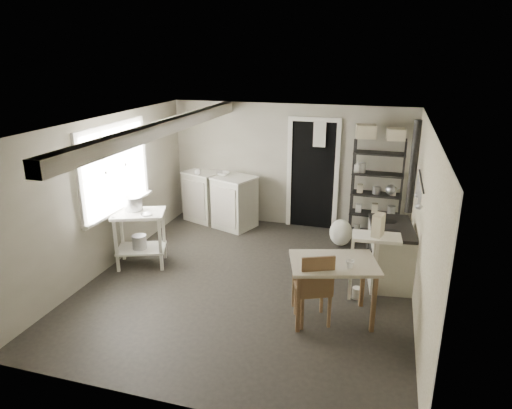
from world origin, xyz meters
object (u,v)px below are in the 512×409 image
(chair, at_px, (313,286))
(flour_sack, at_px, (341,232))
(stove, at_px, (390,252))
(stockpot, at_px, (134,206))
(base_cabinets, at_px, (220,200))
(work_table, at_px, (332,291))
(shelf_rack, at_px, (377,188))
(prep_table, at_px, (141,241))

(chair, height_order, flour_sack, chair)
(flour_sack, bearing_deg, stove, -52.66)
(stockpot, xyz_separation_m, flour_sack, (3.01, 1.57, -0.70))
(base_cabinets, distance_m, work_table, 3.75)
(shelf_rack, distance_m, stove, 1.60)
(base_cabinets, bearing_deg, stove, -5.16)
(flour_sack, bearing_deg, work_table, -86.44)
(chair, relative_size, flour_sack, 2.05)
(prep_table, distance_m, shelf_rack, 4.03)
(prep_table, height_order, stove, stove)
(prep_table, xyz_separation_m, base_cabinets, (0.52, 2.08, 0.06))
(base_cabinets, relative_size, flour_sack, 3.20)
(stockpot, distance_m, flour_sack, 3.47)
(prep_table, bearing_deg, stove, 8.97)
(work_table, bearing_deg, stockpot, 166.45)
(stove, xyz_separation_m, flour_sack, (-0.81, 1.06, -0.20))
(base_cabinets, relative_size, shelf_rack, 0.83)
(chair, bearing_deg, stockpot, 138.85)
(prep_table, height_order, chair, chair)
(stove, bearing_deg, flour_sack, 120.54)
(stove, relative_size, chair, 1.11)
(prep_table, xyz_separation_m, chair, (2.82, -0.81, 0.08))
(chair, bearing_deg, base_cabinets, 104.09)
(shelf_rack, height_order, flour_sack, shelf_rack)
(shelf_rack, relative_size, work_table, 1.76)
(shelf_rack, xyz_separation_m, stove, (0.29, -1.49, -0.51))
(stove, bearing_deg, work_table, -124.18)
(chair, bearing_deg, work_table, 4.80)
(base_cabinets, relative_size, stove, 1.41)
(work_table, height_order, chair, chair)
(stockpot, distance_m, stove, 3.88)
(shelf_rack, distance_m, work_table, 2.85)
(stockpot, xyz_separation_m, base_cabinets, (0.63, 2.01, -0.48))
(stockpot, relative_size, base_cabinets, 0.20)
(base_cabinets, bearing_deg, shelf_rack, 19.91)
(stockpot, relative_size, stove, 0.28)
(stockpot, height_order, work_table, stockpot)
(prep_table, bearing_deg, work_table, -12.81)
(work_table, height_order, flour_sack, work_table)
(stockpot, relative_size, chair, 0.31)
(base_cabinets, bearing_deg, work_table, -27.66)
(work_table, bearing_deg, stove, 62.62)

